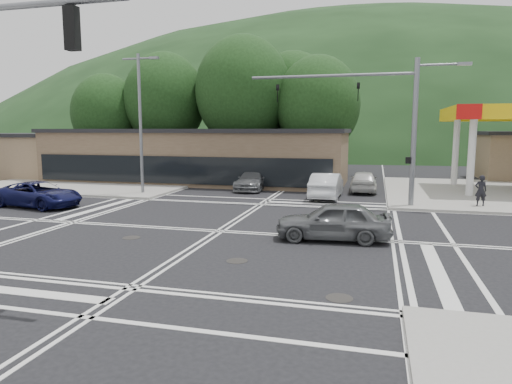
% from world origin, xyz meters
% --- Properties ---
extents(ground, '(120.00, 120.00, 0.00)m').
position_xyz_m(ground, '(0.00, 0.00, 0.00)').
color(ground, black).
rests_on(ground, ground).
extents(sidewalk_nw, '(16.00, 16.00, 0.15)m').
position_xyz_m(sidewalk_nw, '(-15.00, 15.00, 0.07)').
color(sidewalk_nw, gray).
rests_on(sidewalk_nw, ground).
extents(commercial_row, '(24.00, 8.00, 4.00)m').
position_xyz_m(commercial_row, '(-8.00, 17.00, 2.00)').
color(commercial_row, brown).
rests_on(commercial_row, ground).
extents(commercial_nw, '(8.00, 7.00, 3.60)m').
position_xyz_m(commercial_nw, '(-24.00, 17.00, 1.80)').
color(commercial_nw, '#846B4F').
rests_on(commercial_nw, ground).
extents(hill_north, '(252.00, 126.00, 140.00)m').
position_xyz_m(hill_north, '(0.00, 90.00, 0.00)').
color(hill_north, black).
rests_on(hill_north, ground).
extents(tree_n_a, '(8.00, 8.00, 11.75)m').
position_xyz_m(tree_n_a, '(-14.00, 24.00, 7.14)').
color(tree_n_a, '#382619').
rests_on(tree_n_a, ground).
extents(tree_n_b, '(9.00, 9.00, 12.98)m').
position_xyz_m(tree_n_b, '(-6.00, 24.00, 7.79)').
color(tree_n_b, '#382619').
rests_on(tree_n_b, ground).
extents(tree_n_c, '(7.60, 7.60, 10.87)m').
position_xyz_m(tree_n_c, '(1.00, 24.00, 6.49)').
color(tree_n_c, '#382619').
rests_on(tree_n_c, ground).
extents(tree_n_d, '(6.80, 6.80, 9.76)m').
position_xyz_m(tree_n_d, '(-20.00, 23.00, 5.84)').
color(tree_n_d, '#382619').
rests_on(tree_n_d, ground).
extents(tree_n_e, '(8.40, 8.40, 11.98)m').
position_xyz_m(tree_n_e, '(-2.00, 28.00, 7.14)').
color(tree_n_e, '#382619').
rests_on(tree_n_e, ground).
extents(streetlight_nw, '(2.50, 0.25, 9.00)m').
position_xyz_m(streetlight_nw, '(-8.44, 9.00, 5.05)').
color(streetlight_nw, slate).
rests_on(streetlight_nw, ground).
extents(signal_mast_ne, '(11.65, 0.30, 8.00)m').
position_xyz_m(signal_mast_ne, '(6.95, 8.20, 5.07)').
color(signal_mast_ne, slate).
rests_on(signal_mast_ne, ground).
extents(car_blue_west, '(5.32, 3.07, 1.39)m').
position_xyz_m(car_blue_west, '(-11.72, 3.25, 0.70)').
color(car_blue_west, '#0D103C').
rests_on(car_blue_west, ground).
extents(car_grey_center, '(4.53, 2.14, 1.50)m').
position_xyz_m(car_grey_center, '(4.75, -0.30, 0.75)').
color(car_grey_center, '#5C5E61').
rests_on(car_grey_center, ground).
extents(car_queue_a, '(1.75, 4.82, 1.58)m').
position_xyz_m(car_queue_a, '(3.35, 10.59, 0.79)').
color(car_queue_a, silver).
rests_on(car_queue_a, ground).
extents(car_queue_b, '(1.84, 4.39, 1.48)m').
position_xyz_m(car_queue_b, '(5.50, 14.05, 0.74)').
color(car_queue_b, '#B7B7B2').
rests_on(car_queue_b, ground).
extents(car_northbound, '(2.02, 4.72, 1.36)m').
position_xyz_m(car_northbound, '(-2.13, 13.14, 0.68)').
color(car_northbound, slate).
rests_on(car_northbound, ground).
extents(pedestrian, '(0.64, 0.44, 1.67)m').
position_xyz_m(pedestrian, '(11.82, 8.92, 0.98)').
color(pedestrian, black).
rests_on(pedestrian, sidewalk_ne).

